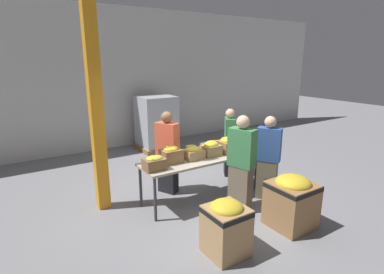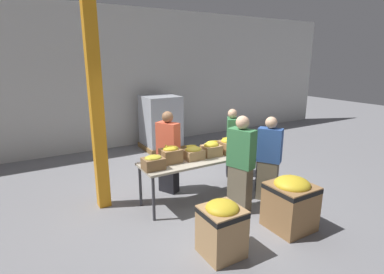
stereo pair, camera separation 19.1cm
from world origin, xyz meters
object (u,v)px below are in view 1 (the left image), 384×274
banana_box_1 (171,154)px  volunteer_1 (241,164)px  volunteer_2 (229,143)px  donation_bin_0 (226,226)px  donation_bin_1 (292,200)px  support_pillar (95,95)px  banana_box_5 (242,141)px  banana_box_3 (211,148)px  banana_box_0 (154,163)px  banana_box_4 (228,145)px  sorting_table (202,161)px  pallet_stack_0 (156,123)px  volunteer_0 (168,153)px  banana_box_2 (193,152)px  volunteer_3 (268,159)px

banana_box_1 → volunteer_1: bearing=-40.2°
volunteer_2 → donation_bin_0: 2.93m
donation_bin_1 → support_pillar: 3.56m
banana_box_5 → volunteer_1: bearing=-131.7°
banana_box_3 → donation_bin_0: bearing=-119.3°
banana_box_0 → banana_box_4: size_ratio=1.00×
banana_box_3 → donation_bin_1: 1.71m
banana_box_3 → banana_box_0: bearing=-175.4°
sorting_table → banana_box_3: (0.22, 0.01, 0.20)m
banana_box_1 → pallet_stack_0: pallet_stack_0 is taller
banana_box_1 → volunteer_2: size_ratio=0.22×
banana_box_4 → donation_bin_1: (0.02, -1.57, -0.52)m
volunteer_0 → donation_bin_0: (-0.27, -2.16, -0.39)m
support_pillar → volunteer_0: bearing=-2.8°
banana_box_0 → volunteer_1: (1.33, -0.63, -0.09)m
volunteer_2 → donation_bin_1: volunteer_2 is taller
banana_box_2 → volunteer_0: 0.62m
banana_box_1 → donation_bin_0: size_ratio=0.44×
sorting_table → banana_box_4: size_ratio=6.82×
banana_box_1 → donation_bin_1: 2.12m
volunteer_3 → donation_bin_0: bearing=84.9°
banana_box_3 → volunteer_2: size_ratio=0.24×
banana_box_4 → support_pillar: 2.60m
banana_box_5 → donation_bin_1: 1.71m
banana_box_0 → volunteer_3: bearing=-15.9°
banana_box_5 → sorting_table: bearing=-178.8°
sorting_table → banana_box_5: bearing=1.2°
banana_box_0 → banana_box_2: (0.84, 0.12, -0.00)m
volunteer_0 → pallet_stack_0: bearing=131.4°
banana_box_5 → donation_bin_0: banana_box_5 is taller
banana_box_0 → volunteer_2: (2.20, 0.75, -0.17)m
volunteer_1 → banana_box_3: bearing=-8.5°
sorting_table → donation_bin_0: size_ratio=2.99×
donation_bin_1 → banana_box_2: bearing=116.6°
donation_bin_1 → pallet_stack_0: (0.08, 4.95, 0.32)m
banana_box_2 → banana_box_5: (1.15, -0.01, 0.04)m
volunteer_3 → donation_bin_0: 1.97m
volunteer_3 → support_pillar: support_pillar is taller
sorting_table → volunteer_3: (1.03, -0.66, 0.04)m
banana_box_5 → support_pillar: support_pillar is taller
donation_bin_0 → banana_box_2: bearing=72.5°
support_pillar → volunteer_2: bearing=0.2°
sorting_table → banana_box_4: 0.65m
volunteer_1 → sorting_table: bearing=7.4°
sorting_table → donation_bin_0: bearing=-113.3°
donation_bin_0 → pallet_stack_0: bearing=74.4°
volunteer_2 → banana_box_0: bearing=-37.3°
volunteer_3 → pallet_stack_0: volunteer_3 is taller
donation_bin_1 → volunteer_0: bearing=115.6°
donation_bin_0 → donation_bin_1: size_ratio=0.92×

